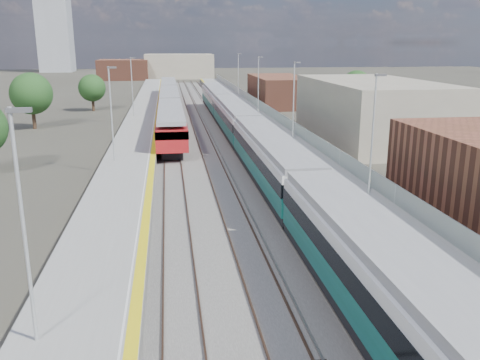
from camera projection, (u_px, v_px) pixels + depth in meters
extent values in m
plane|color=#47443A|center=(220.00, 135.00, 58.15)|extent=(320.00, 320.00, 0.00)
cube|color=#565451|center=(199.00, 132.00, 60.22)|extent=(10.50, 155.00, 0.06)
cube|color=#4C3323|center=(222.00, 127.00, 63.00)|extent=(0.07, 160.00, 0.14)
cube|color=#4C3323|center=(233.00, 127.00, 63.20)|extent=(0.07, 160.00, 0.14)
cube|color=#4C3323|center=(193.00, 128.00, 62.53)|extent=(0.07, 160.00, 0.14)
cube|color=#4C3323|center=(205.00, 128.00, 62.72)|extent=(0.07, 160.00, 0.14)
cube|color=#4C3323|center=(165.00, 129.00, 62.06)|extent=(0.07, 160.00, 0.14)
cube|color=#4C3323|center=(177.00, 128.00, 62.25)|extent=(0.07, 160.00, 0.14)
cube|color=gray|center=(219.00, 128.00, 62.96)|extent=(0.08, 160.00, 0.10)
cube|color=gray|center=(208.00, 128.00, 62.77)|extent=(0.08, 160.00, 0.10)
cube|color=slate|center=(261.00, 127.00, 61.12)|extent=(4.70, 155.00, 1.00)
cube|color=gray|center=(261.00, 122.00, 60.98)|extent=(4.70, 155.00, 0.03)
cube|color=gold|center=(243.00, 123.00, 60.70)|extent=(0.40, 155.00, 0.01)
cube|color=gray|center=(279.00, 117.00, 61.13)|extent=(0.06, 155.00, 1.20)
cylinder|color=#9EA0A3|center=(372.00, 136.00, 31.04)|extent=(0.12, 0.12, 7.50)
cube|color=#4C4C4F|center=(381.00, 75.00, 30.11)|extent=(0.70, 0.18, 0.14)
cylinder|color=#9EA0A3|center=(294.00, 100.00, 50.15)|extent=(0.12, 0.12, 7.50)
cube|color=#4C4C4F|center=(297.00, 62.00, 49.23)|extent=(0.70, 0.18, 0.14)
cylinder|color=#9EA0A3|center=(258.00, 84.00, 69.26)|extent=(0.12, 0.12, 7.50)
cube|color=#4C4C4F|center=(260.00, 57.00, 68.34)|extent=(0.70, 0.18, 0.14)
cylinder|color=#9EA0A3|center=(238.00, 75.00, 88.37)|extent=(0.12, 0.12, 7.50)
cube|color=#4C4C4F|center=(240.00, 54.00, 87.45)|extent=(0.70, 0.18, 0.14)
cube|color=slate|center=(140.00, 129.00, 59.18)|extent=(4.30, 155.00, 1.00)
cube|color=gray|center=(140.00, 125.00, 59.05)|extent=(4.30, 155.00, 0.03)
cube|color=gold|center=(156.00, 125.00, 59.30)|extent=(0.45, 155.00, 0.01)
cube|color=silver|center=(153.00, 125.00, 59.25)|extent=(0.08, 155.00, 0.01)
cylinder|color=#9EA0A3|center=(24.00, 231.00, 15.38)|extent=(0.12, 0.12, 7.50)
cube|color=#4C4C4F|center=(19.00, 110.00, 14.46)|extent=(0.70, 0.18, 0.14)
cylinder|color=#9EA0A3|center=(111.00, 115.00, 40.23)|extent=(0.12, 0.12, 7.50)
cube|color=#4C4C4F|center=(112.00, 67.00, 39.31)|extent=(0.70, 0.18, 0.14)
cylinder|color=#9EA0A3|center=(132.00, 87.00, 65.08)|extent=(0.12, 0.12, 7.50)
cube|color=#4C4C4F|center=(133.00, 58.00, 64.15)|extent=(0.70, 0.18, 0.14)
cube|color=gray|center=(371.00, 111.00, 54.70)|extent=(11.00, 22.00, 6.40)
cube|color=brown|center=(279.00, 91.00, 86.04)|extent=(8.00, 18.00, 4.80)
cube|color=gray|center=(179.00, 66.00, 152.53)|extent=(20.00, 14.00, 7.00)
cube|color=brown|center=(124.00, 70.00, 145.76)|extent=(14.00, 12.00, 5.60)
cube|color=gray|center=(53.00, 14.00, 180.61)|extent=(11.00, 11.00, 40.00)
cube|color=black|center=(387.00, 324.00, 17.53)|extent=(2.77, 19.84, 0.47)
cube|color=#0F5142|center=(389.00, 302.00, 17.32)|extent=(2.87, 19.84, 1.16)
cube|color=black|center=(391.00, 278.00, 17.08)|extent=(2.93, 19.84, 0.79)
cube|color=silver|center=(392.00, 261.00, 16.91)|extent=(2.87, 19.84, 0.49)
cube|color=gray|center=(393.00, 249.00, 16.80)|extent=(2.54, 19.84, 0.41)
cube|color=black|center=(271.00, 176.00, 36.97)|extent=(2.77, 19.84, 0.47)
cube|color=#0F5142|center=(271.00, 165.00, 36.76)|extent=(2.87, 19.84, 1.16)
cube|color=black|center=(271.00, 153.00, 36.52)|extent=(2.93, 19.84, 0.79)
cube|color=silver|center=(271.00, 144.00, 36.35)|extent=(2.87, 19.84, 0.49)
cube|color=gray|center=(271.00, 138.00, 36.24)|extent=(2.54, 19.84, 0.41)
cube|color=black|center=(234.00, 130.00, 56.41)|extent=(2.77, 19.84, 0.47)
cube|color=#0F5142|center=(234.00, 123.00, 56.20)|extent=(2.87, 19.84, 1.16)
cube|color=black|center=(234.00, 114.00, 55.96)|extent=(2.93, 19.84, 0.79)
cube|color=silver|center=(234.00, 109.00, 55.79)|extent=(2.87, 19.84, 0.49)
cube|color=gray|center=(234.00, 105.00, 55.68)|extent=(2.54, 19.84, 0.41)
cube|color=black|center=(217.00, 108.00, 75.85)|extent=(2.77, 19.84, 0.47)
cube|color=#0F5142|center=(217.00, 102.00, 75.63)|extent=(2.87, 19.84, 1.16)
cube|color=black|center=(217.00, 96.00, 75.40)|extent=(2.93, 19.84, 0.79)
cube|color=silver|center=(217.00, 92.00, 75.23)|extent=(2.87, 19.84, 0.49)
cube|color=gray|center=(217.00, 89.00, 75.12)|extent=(2.54, 19.84, 0.41)
cube|color=black|center=(171.00, 140.00, 53.01)|extent=(1.92, 16.35, 0.67)
cube|color=maroon|center=(171.00, 125.00, 52.60)|extent=(2.83, 19.24, 2.02)
cube|color=black|center=(171.00, 120.00, 52.46)|extent=(2.90, 19.24, 0.71)
cube|color=gray|center=(170.00, 110.00, 52.20)|extent=(2.53, 19.24, 0.40)
cube|color=black|center=(170.00, 114.00, 71.87)|extent=(1.92, 16.35, 0.67)
cube|color=maroon|center=(170.00, 103.00, 71.46)|extent=(2.83, 19.24, 2.02)
cube|color=black|center=(169.00, 99.00, 71.32)|extent=(2.90, 19.24, 0.71)
cube|color=gray|center=(169.00, 92.00, 71.06)|extent=(2.53, 19.24, 0.40)
cube|color=black|center=(169.00, 99.00, 90.73)|extent=(1.92, 16.35, 0.67)
cube|color=maroon|center=(169.00, 90.00, 90.31)|extent=(2.83, 19.24, 2.02)
cube|color=black|center=(169.00, 87.00, 90.18)|extent=(2.90, 19.24, 0.71)
cube|color=gray|center=(168.00, 82.00, 89.92)|extent=(2.53, 19.24, 0.40)
cylinder|color=#382619|center=(34.00, 119.00, 62.35)|extent=(0.44, 0.44, 2.39)
sphere|color=#1A3F18|center=(31.00, 94.00, 61.53)|extent=(5.04, 5.04, 5.04)
cylinder|color=#382619|center=(93.00, 105.00, 78.84)|extent=(0.44, 0.44, 1.96)
sphere|color=#1A3F18|center=(92.00, 88.00, 78.17)|extent=(4.14, 4.14, 4.14)
cylinder|color=#382619|center=(355.00, 104.00, 79.16)|extent=(0.44, 0.44, 2.17)
sphere|color=#1A3F18|center=(356.00, 85.00, 78.42)|extent=(4.58, 4.58, 4.58)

